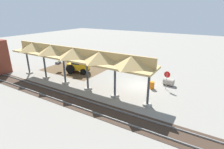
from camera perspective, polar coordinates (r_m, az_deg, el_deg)
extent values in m
plane|color=gray|center=(22.37, 8.96, -3.58)|extent=(120.00, 120.00, 0.00)
cube|color=brown|center=(29.11, -11.92, 1.81)|extent=(9.42, 7.00, 0.01)
cube|color=#9E998E|center=(17.95, 11.40, -9.58)|extent=(0.70, 0.70, 0.20)
cylinder|color=#383D42|center=(17.19, 11.78, -4.63)|extent=(0.24, 0.24, 3.60)
cube|color=#9E998E|center=(19.29, 0.94, -6.96)|extent=(0.70, 0.70, 0.20)
cylinder|color=#383D42|center=(18.59, 0.97, -2.28)|extent=(0.24, 0.24, 3.60)
cube|color=#9E998E|center=(21.21, -7.81, -4.57)|extent=(0.70, 0.70, 0.20)
cylinder|color=#383D42|center=(20.57, -8.03, -0.26)|extent=(0.24, 0.24, 3.60)
cube|color=#9E998E|center=(23.56, -14.92, -2.54)|extent=(0.70, 0.70, 0.20)
cylinder|color=#383D42|center=(22.99, -15.29, 1.39)|extent=(0.24, 0.24, 3.60)
cube|color=#9E998E|center=(26.22, -20.65, -0.86)|extent=(0.70, 0.70, 0.20)
cylinder|color=#383D42|center=(25.71, -21.10, 2.68)|extent=(0.24, 0.24, 3.60)
cube|color=#9E998E|center=(29.12, -25.27, 0.50)|extent=(0.70, 0.70, 0.20)
cylinder|color=#383D42|center=(28.66, -25.77, 3.70)|extent=(0.24, 0.24, 3.60)
cube|color=tan|center=(21.20, -12.22, 5.47)|extent=(19.77, 3.20, 0.20)
cube|color=tan|center=(21.05, -12.35, 7.18)|extent=(19.77, 0.20, 1.10)
pyramid|color=tan|center=(16.97, 6.47, 4.51)|extent=(3.34, 3.20, 1.10)
pyramid|color=tan|center=(18.75, -3.94, 6.07)|extent=(3.34, 3.20, 1.10)
pyramid|color=tan|center=(21.05, -12.35, 7.18)|extent=(3.34, 3.20, 1.10)
pyramid|color=tan|center=(23.71, -19.02, 7.95)|extent=(3.34, 3.20, 1.10)
pyramid|color=tan|center=(26.62, -24.31, 8.48)|extent=(3.34, 3.20, 1.10)
cube|color=slate|center=(16.96, 0.15, -11.12)|extent=(60.00, 0.08, 0.15)
cube|color=slate|center=(15.93, -2.56, -13.39)|extent=(60.00, 0.08, 0.15)
cube|color=#38281E|center=(16.47, -1.16, -12.40)|extent=(60.00, 2.58, 0.03)
cylinder|color=gray|center=(21.74, 17.35, -2.07)|extent=(0.06, 0.06, 2.05)
cylinder|color=red|center=(21.46, 17.58, -0.01)|extent=(0.75, 0.17, 0.76)
cube|color=orange|center=(26.93, -10.97, 2.56)|extent=(3.44, 2.16, 0.90)
cube|color=#1E262D|center=(26.70, -11.52, 4.95)|extent=(1.58, 1.49, 1.40)
cube|color=orange|center=(26.32, -9.04, 3.87)|extent=(1.42, 1.38, 0.50)
cylinder|color=black|center=(28.03, -12.10, 2.59)|extent=(1.43, 0.69, 1.40)
cylinder|color=black|center=(26.82, -13.43, 1.70)|extent=(1.43, 0.69, 1.40)
cylinder|color=black|center=(27.22, -8.25, 1.76)|extent=(0.95, 0.54, 0.90)
cylinder|color=black|center=(26.09, -9.32, 0.90)|extent=(0.95, 0.54, 0.90)
cylinder|color=orange|center=(27.56, -15.02, 5.03)|extent=(1.07, 0.48, 1.41)
cylinder|color=orange|center=(28.00, -16.57, 4.99)|extent=(0.97, 0.43, 1.51)
cube|color=#47474C|center=(28.39, -17.15, 3.63)|extent=(0.80, 0.94, 0.40)
cone|color=brown|center=(31.01, -12.86, 2.84)|extent=(3.96, 3.96, 1.31)
cylinder|color=#9E9384|center=(23.17, 18.00, -2.33)|extent=(1.32, 1.00, 0.88)
cylinder|color=black|center=(23.35, 16.58, -2.01)|extent=(0.08, 0.57, 0.57)
cylinder|color=orange|center=(21.61, 12.93, -3.42)|extent=(0.56, 0.56, 0.90)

